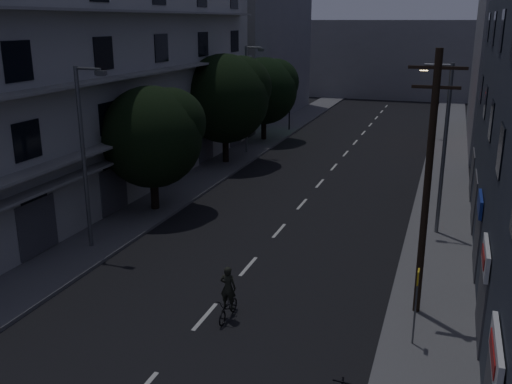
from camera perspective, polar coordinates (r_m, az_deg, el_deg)
The scene contains 18 objects.
ground at distance 36.97m, azimuth 6.57°, elevation 1.05°, with size 160.00×160.00×0.00m, color black.
sidewalk_left at distance 39.17m, azimuth -4.20°, elevation 2.13°, with size 3.00×90.00×0.15m, color #565659.
sidewalk_right at distance 36.18m, azimuth 18.23°, elevation 0.07°, with size 3.00×90.00×0.15m, color #565659.
lane_markings at distance 42.90m, azimuth 8.40°, elevation 3.20°, with size 0.15×60.50×0.01m.
building_left at distance 34.08m, azimuth -16.28°, elevation 11.15°, with size 7.00×36.00×14.00m.
building_far_left at distance 61.04m, azimuth 0.35°, elevation 14.96°, with size 6.00×20.00×16.00m, color slate.
building_far_end at distance 80.31m, azimuth 13.94°, elevation 12.78°, with size 24.00×8.00×10.00m, color slate.
tree_near at distance 30.53m, azimuth -10.27°, elevation 5.81°, with size 5.36×5.36×6.61m.
tree_mid at distance 40.55m, azimuth -3.02°, elevation 9.64°, with size 6.21×6.21×7.64m.
tree_far at distance 48.70m, azimuth 0.88°, elevation 10.33°, with size 5.58×5.58×6.90m.
traffic_signal_far_right at distance 51.45m, azimuth 17.62°, elevation 8.36°, with size 0.28×0.37×4.10m.
traffic_signal_far_left at distance 53.29m, azimuth 3.37°, elevation 9.37°, with size 0.28×0.37×4.10m.
street_lamp_left_near at distance 25.70m, azimuth -16.71°, elevation 4.04°, with size 1.51×0.25×8.00m.
street_lamp_right at distance 27.79m, azimuth 18.13°, elevation 4.84°, with size 1.51×0.25×8.00m.
street_lamp_left_far at distance 43.63m, azimuth -0.84°, elevation 9.74°, with size 1.51×0.25×8.00m.
utility_pole at distance 19.57m, azimuth 16.78°, elevation 0.98°, with size 1.80×0.24×9.00m.
bus_stop_sign at distance 18.51m, azimuth 15.77°, elevation -9.74°, with size 0.06×0.35×2.52m.
cyclist at distance 20.04m, azimuth -2.79°, elevation -10.87°, with size 0.58×1.56×1.97m.
Camera 1 is at (7.50, -9.80, 9.96)m, focal length 40.00 mm.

